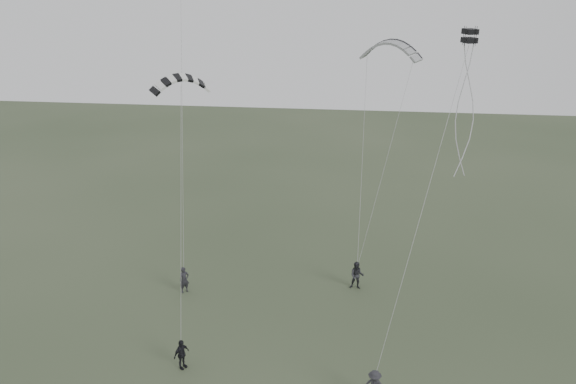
% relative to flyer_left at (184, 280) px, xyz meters
% --- Properties ---
extents(ground, '(140.00, 140.00, 0.00)m').
position_rel_flyer_left_xyz_m(ground, '(6.42, -5.56, -0.90)').
color(ground, '#36432B').
rests_on(ground, ground).
extents(flyer_left, '(0.78, 0.75, 1.80)m').
position_rel_flyer_left_xyz_m(flyer_left, '(0.00, 0.00, 0.00)').
color(flyer_left, black).
rests_on(flyer_left, ground).
extents(flyer_right, '(0.97, 0.76, 1.94)m').
position_rel_flyer_left_xyz_m(flyer_right, '(11.37, 2.04, 0.07)').
color(flyer_right, '#25252A').
rests_on(flyer_right, ground).
extents(flyer_center, '(0.86, 1.06, 1.69)m').
position_rel_flyer_left_xyz_m(flyer_center, '(2.35, -7.85, -0.05)').
color(flyer_center, black).
rests_on(flyer_center, ground).
extents(kite_pale_large, '(4.59, 3.33, 1.96)m').
position_rel_flyer_left_xyz_m(kite_pale_large, '(12.97, 9.06, 14.77)').
color(kite_pale_large, '#96989B').
rests_on(kite_pale_large, flyer_right).
extents(kite_striped, '(3.45, 2.86, 1.48)m').
position_rel_flyer_left_xyz_m(kite_striped, '(0.94, -0.96, 13.48)').
color(kite_striped, black).
rests_on(kite_striped, flyer_center).
extents(kite_box, '(0.89, 0.90, 0.75)m').
position_rel_flyer_left_xyz_m(kite_box, '(16.63, -0.68, 15.88)').
color(kite_box, black).
rests_on(kite_box, flyer_far).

